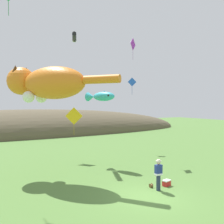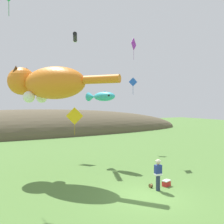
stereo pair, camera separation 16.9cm
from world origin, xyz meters
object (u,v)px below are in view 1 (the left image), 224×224
kite_giant_cat (47,83)px  kite_tube_streamer (74,37)px  kite_spool (151,186)px  kite_diamond_gold (74,116)px  kite_fish_windsock (101,96)px  kite_diamond_violet (133,44)px  kite_diamond_blue (132,82)px  festival_attendant (158,174)px  picnic_cooler (167,183)px

kite_giant_cat → kite_tube_streamer: bearing=50.0°
kite_spool → kite_giant_cat: size_ratio=0.04×
kite_spool → kite_diamond_gold: size_ratio=0.10×
kite_spool → kite_giant_cat: 9.59m
kite_fish_windsock → kite_diamond_violet: kite_diamond_violet is taller
kite_diamond_gold → kite_diamond_blue: (7.33, 1.80, 3.45)m
festival_attendant → kite_fish_windsock: size_ratio=0.60×
kite_fish_windsock → kite_tube_streamer: (-1.21, 2.93, 5.42)m
kite_fish_windsock → kite_diamond_violet: size_ratio=1.42×
picnic_cooler → kite_diamond_gold: size_ratio=0.23×
festival_attendant → picnic_cooler: 1.28m
kite_diamond_gold → kite_diamond_blue: bearing=13.8°
kite_fish_windsock → kite_diamond_blue: (5.81, 4.10, 1.74)m
picnic_cooler → kite_giant_cat: size_ratio=0.08×
festival_attendant → kite_spool: size_ratio=7.13×
picnic_cooler → kite_diamond_gold: bearing=104.4°
festival_attendant → kite_diamond_violet: bearing=65.3°
kite_giant_cat → kite_diamond_blue: (10.63, 5.48, 0.96)m
kite_diamond_gold → kite_fish_windsock: bearing=-56.6°
festival_attendant → kite_diamond_gold: bearing=98.6°
picnic_cooler → kite_diamond_violet: 13.56m
festival_attendant → kite_tube_streamer: (-1.17, 10.43, 10.06)m
kite_fish_windsock → kite_diamond_blue: size_ratio=1.58×
kite_spool → kite_fish_windsock: bearing=89.0°
kite_giant_cat → kite_diamond_violet: (8.72, 2.46, 4.18)m
kite_diamond_violet → kite_tube_streamer: bearing=160.1°
kite_tube_streamer → kite_diamond_blue: (7.02, 1.18, -3.68)m
kite_fish_windsock → festival_attendant: bearing=-90.3°
kite_tube_streamer → kite_spool: bearing=-83.7°
kite_fish_windsock → kite_giant_cat: bearing=-164.0°
kite_diamond_violet → kite_diamond_blue: (1.91, 3.03, -3.23)m
picnic_cooler → kite_diamond_violet: kite_diamond_violet is taller
kite_diamond_violet → kite_diamond_blue: kite_diamond_violet is taller
festival_attendant → kite_giant_cat: kite_giant_cat is taller
kite_fish_windsock → kite_tube_streamer: bearing=112.5°
kite_giant_cat → festival_attendant: bearing=-52.0°
festival_attendant → kite_fish_windsock: 8.82m
picnic_cooler → kite_diamond_gold: kite_diamond_gold is taller
kite_giant_cat → kite_diamond_gold: size_ratio=2.90×
kite_giant_cat → kite_fish_windsock: bearing=16.0°
kite_giant_cat → kite_fish_windsock: (4.82, 1.38, -0.79)m
festival_attendant → kite_spool: (-0.08, 0.57, -0.83)m
kite_giant_cat → kite_fish_windsock: size_ratio=2.41×
festival_attendant → kite_diamond_violet: kite_diamond_violet is taller
picnic_cooler → kite_diamond_violet: bearing=69.9°
kite_tube_streamer → kite_diamond_blue: 8.02m
kite_diamond_blue → kite_giant_cat: bearing=-152.7°
festival_attendant → kite_diamond_violet: size_ratio=0.85×
kite_tube_streamer → kite_diamond_gold: 7.16m
kite_tube_streamer → kite_diamond_gold: kite_tube_streamer is taller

